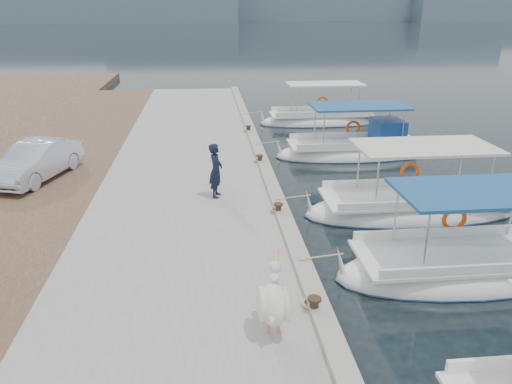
# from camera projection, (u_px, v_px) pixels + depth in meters

# --- Properties ---
(ground) EXTENTS (400.00, 400.00, 0.00)m
(ground) POSITION_uv_depth(u_px,v_px,m) (299.00, 252.00, 13.41)
(ground) COLOR black
(ground) RESTS_ON ground
(concrete_quay) EXTENTS (6.00, 40.00, 0.50)m
(concrete_quay) POSITION_uv_depth(u_px,v_px,m) (190.00, 185.00, 17.69)
(concrete_quay) COLOR gray
(concrete_quay) RESTS_ON ground
(quay_curb) EXTENTS (0.44, 40.00, 0.12)m
(quay_curb) POSITION_uv_depth(u_px,v_px,m) (268.00, 174.00, 17.84)
(quay_curb) COLOR gray
(quay_curb) RESTS_ON concrete_quay
(cobblestone_strip) EXTENTS (4.00, 40.00, 0.50)m
(cobblestone_strip) POSITION_uv_depth(u_px,v_px,m) (44.00, 190.00, 17.22)
(cobblestone_strip) COLOR brown
(cobblestone_strip) RESTS_ON ground
(distant_hills) EXTENTS (330.00, 60.00, 18.00)m
(distant_hills) POSITION_uv_depth(u_px,v_px,m) (281.00, 1.00, 201.11)
(distant_hills) COLOR slate
(distant_hills) RESTS_ON ground
(fishing_caique_b) EXTENTS (6.23, 2.43, 2.83)m
(fishing_caique_b) POSITION_uv_depth(u_px,v_px,m) (459.00, 271.00, 12.23)
(fishing_caique_b) COLOR white
(fishing_caique_b) RESTS_ON ground
(fishing_caique_c) EXTENTS (6.99, 2.48, 2.83)m
(fishing_caique_c) POSITION_uv_depth(u_px,v_px,m) (412.00, 209.00, 15.88)
(fishing_caique_c) COLOR white
(fishing_caique_c) RESTS_ON ground
(fishing_caique_d) EXTENTS (6.78, 2.31, 2.83)m
(fishing_caique_d) POSITION_uv_depth(u_px,v_px,m) (355.00, 152.00, 21.88)
(fishing_caique_d) COLOR white
(fishing_caique_d) RESTS_ON ground
(fishing_caique_e) EXTENTS (6.85, 2.16, 2.83)m
(fishing_caique_e) POSITION_uv_depth(u_px,v_px,m) (321.00, 121.00, 27.84)
(fishing_caique_e) COLOR white
(fishing_caique_e) RESTS_ON ground
(mooring_bollards) EXTENTS (0.28, 20.28, 0.33)m
(mooring_bollards) POSITION_uv_depth(u_px,v_px,m) (278.00, 208.00, 14.53)
(mooring_bollards) COLOR black
(mooring_bollards) RESTS_ON concrete_quay
(pelican) EXTENTS (0.71, 1.63, 1.26)m
(pelican) POSITION_uv_depth(u_px,v_px,m) (274.00, 302.00, 9.12)
(pelican) COLOR tan
(pelican) RESTS_ON concrete_quay
(fisherman) EXTENTS (0.53, 0.70, 1.74)m
(fisherman) POSITION_uv_depth(u_px,v_px,m) (216.00, 170.00, 15.63)
(fisherman) COLOR black
(fisherman) RESTS_ON concrete_quay
(parked_car) EXTENTS (2.51, 4.20, 1.31)m
(parked_car) POSITION_uv_depth(u_px,v_px,m) (36.00, 161.00, 17.31)
(parked_car) COLOR silver
(parked_car) RESTS_ON cobblestone_strip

